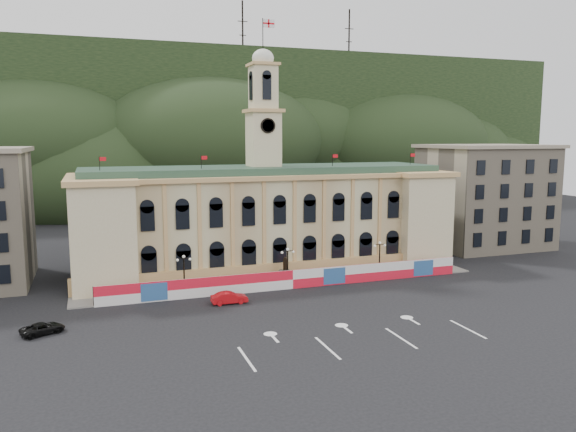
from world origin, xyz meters
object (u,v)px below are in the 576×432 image
object	(u,v)px
statue	(285,275)
lamp_center	(288,263)
black_suv	(43,328)
red_sedan	(229,298)

from	to	relation	value
statue	lamp_center	bearing A→B (deg)	-90.00
black_suv	statue	bearing A→B (deg)	-94.64
lamp_center	statue	bearing A→B (deg)	90.00
lamp_center	black_suv	world-z (taller)	lamp_center
lamp_center	red_sedan	size ratio (longest dim) A/B	1.16
statue	black_suv	size ratio (longest dim) A/B	0.78
black_suv	red_sedan	bearing A→B (deg)	-103.44
statue	black_suv	world-z (taller)	statue
red_sedan	black_suv	bearing A→B (deg)	101.72
lamp_center	red_sedan	world-z (taller)	lamp_center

